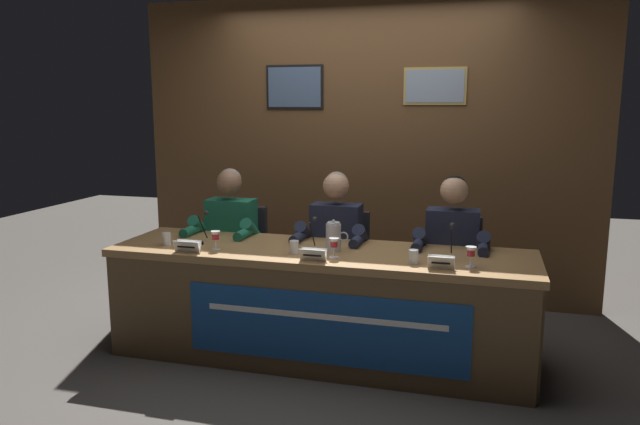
{
  "coord_description": "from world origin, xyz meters",
  "views": [
    {
      "loc": [
        1.03,
        -3.74,
        1.69
      ],
      "look_at": [
        0.0,
        0.0,
        0.99
      ],
      "focal_mm": 33.76,
      "sensor_mm": 36.0,
      "label": 1
    }
  ],
  "objects_px": {
    "juice_glass_center": "(334,244)",
    "panelist_right": "(451,251)",
    "microphone_center": "(311,240)",
    "water_cup_right": "(413,257)",
    "juice_glass_right": "(471,253)",
    "juice_glass_left": "(216,237)",
    "nameplate_left": "(187,246)",
    "panelist_left": "(227,237)",
    "water_pitcher_central": "(334,237)",
    "conference_table": "(316,289)",
    "nameplate_right": "(441,262)",
    "water_cup_center": "(294,248)",
    "microphone_left": "(201,233)",
    "chair_center": "(340,273)",
    "chair_right": "(451,281)",
    "microphone_right": "(451,248)",
    "nameplate_center": "(313,255)",
    "water_cup_left": "(166,239)",
    "panelist_center": "(334,243)",
    "chair_left": "(239,265)"
  },
  "relations": [
    {
      "from": "nameplate_left",
      "to": "juice_glass_center",
      "type": "distance_m",
      "value": 0.96
    },
    {
      "from": "nameplate_left",
      "to": "water_pitcher_central",
      "type": "bearing_deg",
      "value": 17.95
    },
    {
      "from": "conference_table",
      "to": "microphone_right",
      "type": "distance_m",
      "value": 0.91
    },
    {
      "from": "nameplate_left",
      "to": "microphone_center",
      "type": "bearing_deg",
      "value": 17.56
    },
    {
      "from": "water_cup_right",
      "to": "chair_center",
      "type": "bearing_deg",
      "value": 130.19
    },
    {
      "from": "panelist_right",
      "to": "water_pitcher_central",
      "type": "height_order",
      "value": "panelist_right"
    },
    {
      "from": "nameplate_left",
      "to": "nameplate_right",
      "type": "xyz_separation_m",
      "value": [
        1.62,
        0.03,
        0.0
      ]
    },
    {
      "from": "microphone_left",
      "to": "panelist_right",
      "type": "height_order",
      "value": "panelist_right"
    },
    {
      "from": "conference_table",
      "to": "juice_glass_center",
      "type": "bearing_deg",
      "value": -26.25
    },
    {
      "from": "chair_right",
      "to": "microphone_right",
      "type": "xyz_separation_m",
      "value": [
        0.02,
        -0.6,
        0.39
      ]
    },
    {
      "from": "conference_table",
      "to": "water_cup_center",
      "type": "xyz_separation_m",
      "value": [
        -0.14,
        -0.04,
        0.28
      ]
    },
    {
      "from": "microphone_right",
      "to": "nameplate_center",
      "type": "bearing_deg",
      "value": -161.47
    },
    {
      "from": "panelist_left",
      "to": "water_pitcher_central",
      "type": "distance_m",
      "value": 1.01
    },
    {
      "from": "panelist_left",
      "to": "water_cup_left",
      "type": "xyz_separation_m",
      "value": [
        -0.22,
        -0.52,
        0.08
      ]
    },
    {
      "from": "nameplate_right",
      "to": "water_pitcher_central",
      "type": "xyz_separation_m",
      "value": [
        -0.71,
        0.26,
        0.05
      ]
    },
    {
      "from": "microphone_center",
      "to": "juice_glass_right",
      "type": "relative_size",
      "value": 1.74
    },
    {
      "from": "juice_glass_center",
      "to": "water_cup_right",
      "type": "xyz_separation_m",
      "value": [
        0.5,
        -0.01,
        -0.05
      ]
    },
    {
      "from": "juice_glass_right",
      "to": "microphone_right",
      "type": "xyz_separation_m",
      "value": [
        -0.12,
        0.15,
        -0.01
      ]
    },
    {
      "from": "microphone_center",
      "to": "water_cup_right",
      "type": "distance_m",
      "value": 0.69
    },
    {
      "from": "panelist_left",
      "to": "panelist_center",
      "type": "xyz_separation_m",
      "value": [
        0.83,
        0.0,
        0.0
      ]
    },
    {
      "from": "microphone_left",
      "to": "water_cup_center",
      "type": "bearing_deg",
      "value": -8.66
    },
    {
      "from": "conference_table",
      "to": "juice_glass_center",
      "type": "xyz_separation_m",
      "value": [
        0.14,
        -0.07,
        0.33
      ]
    },
    {
      "from": "panelist_center",
      "to": "microphone_right",
      "type": "xyz_separation_m",
      "value": [
        0.85,
        -0.4,
        0.11
      ]
    },
    {
      "from": "juice_glass_right",
      "to": "nameplate_right",
      "type": "bearing_deg",
      "value": -151.06
    },
    {
      "from": "juice_glass_center",
      "to": "panelist_right",
      "type": "relative_size",
      "value": 0.1
    },
    {
      "from": "nameplate_center",
      "to": "microphone_right",
      "type": "distance_m",
      "value": 0.86
    },
    {
      "from": "panelist_center",
      "to": "nameplate_center",
      "type": "xyz_separation_m",
      "value": [
        0.04,
        -0.67,
        0.08
      ]
    },
    {
      "from": "chair_left",
      "to": "water_cup_left",
      "type": "bearing_deg",
      "value": -106.92
    },
    {
      "from": "nameplate_left",
      "to": "microphone_center",
      "type": "height_order",
      "value": "microphone_center"
    },
    {
      "from": "juice_glass_center",
      "to": "water_cup_center",
      "type": "bearing_deg",
      "value": 174.82
    },
    {
      "from": "juice_glass_right",
      "to": "water_pitcher_central",
      "type": "xyz_separation_m",
      "value": [
        -0.88,
        0.17,
        0.01
      ]
    },
    {
      "from": "chair_right",
      "to": "water_pitcher_central",
      "type": "xyz_separation_m",
      "value": [
        -0.74,
        -0.58,
        0.41
      ]
    },
    {
      "from": "conference_table",
      "to": "water_cup_left",
      "type": "relative_size",
      "value": 32.94
    },
    {
      "from": "microphone_center",
      "to": "panelist_right",
      "type": "relative_size",
      "value": 0.18
    },
    {
      "from": "juice_glass_left",
      "to": "juice_glass_right",
      "type": "distance_m",
      "value": 1.64
    },
    {
      "from": "water_cup_left",
      "to": "microphone_right",
      "type": "distance_m",
      "value": 1.9
    },
    {
      "from": "microphone_center",
      "to": "chair_right",
      "type": "height_order",
      "value": "microphone_center"
    },
    {
      "from": "juice_glass_right",
      "to": "juice_glass_left",
      "type": "bearing_deg",
      "value": 179.86
    },
    {
      "from": "water_cup_center",
      "to": "water_cup_right",
      "type": "height_order",
      "value": "same"
    },
    {
      "from": "panelist_center",
      "to": "water_cup_right",
      "type": "distance_m",
      "value": 0.85
    },
    {
      "from": "water_cup_right",
      "to": "conference_table",
      "type": "bearing_deg",
      "value": 172.9
    },
    {
      "from": "chair_left",
      "to": "nameplate_center",
      "type": "distance_m",
      "value": 1.28
    },
    {
      "from": "panelist_left",
      "to": "juice_glass_left",
      "type": "xyz_separation_m",
      "value": [
        0.16,
        -0.55,
        0.13
      ]
    },
    {
      "from": "conference_table",
      "to": "water_pitcher_central",
      "type": "distance_m",
      "value": 0.36
    },
    {
      "from": "nameplate_right",
      "to": "nameplate_left",
      "type": "bearing_deg",
      "value": -178.88
    },
    {
      "from": "panelist_left",
      "to": "nameplate_right",
      "type": "distance_m",
      "value": 1.77
    },
    {
      "from": "nameplate_center",
      "to": "panelist_right",
      "type": "relative_size",
      "value": 0.14
    },
    {
      "from": "chair_left",
      "to": "nameplate_left",
      "type": "bearing_deg",
      "value": -88.52
    },
    {
      "from": "juice_glass_left",
      "to": "panelist_right",
      "type": "bearing_deg",
      "value": 20.02
    },
    {
      "from": "microphone_center",
      "to": "microphone_right",
      "type": "distance_m",
      "value": 0.89
    }
  ]
}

